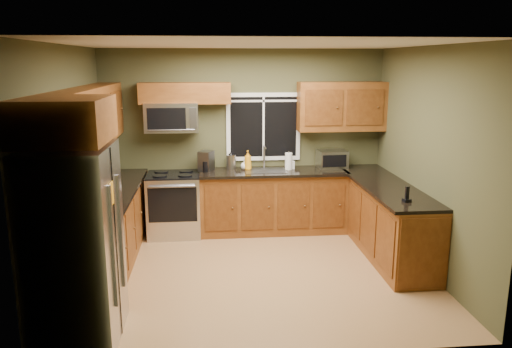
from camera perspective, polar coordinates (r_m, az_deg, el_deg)
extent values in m
plane|color=#A07446|center=(6.21, -0.16, -11.14)|extent=(4.20, 4.20, 0.00)
plane|color=white|center=(5.68, -0.17, 14.62)|extent=(4.20, 4.20, 0.00)
plane|color=#444528|center=(7.56, -1.43, 3.89)|extent=(4.20, 0.00, 4.20)
plane|color=#444528|center=(4.06, 2.19, -3.94)|extent=(4.20, 0.00, 4.20)
plane|color=#444528|center=(5.98, -20.62, 0.70)|extent=(0.00, 3.60, 3.60)
plane|color=#444528|center=(6.34, 19.10, 1.46)|extent=(0.00, 3.60, 3.60)
cube|color=white|center=(7.55, 0.86, 5.41)|extent=(1.12, 0.03, 1.02)
cube|color=black|center=(7.54, 0.87, 5.40)|extent=(1.00, 0.01, 0.90)
cube|color=white|center=(7.53, 0.87, 5.39)|extent=(0.03, 0.01, 0.90)
cube|color=white|center=(7.49, 0.88, 8.35)|extent=(1.00, 0.01, 0.03)
cube|color=brown|center=(6.59, -16.42, -6.04)|extent=(0.60, 2.65, 0.90)
cube|color=black|center=(6.46, -16.47, -2.09)|extent=(0.65, 2.65, 0.04)
cube|color=brown|center=(7.51, 1.94, -3.22)|extent=(2.17, 0.60, 0.90)
cube|color=black|center=(7.37, 1.99, 0.24)|extent=(2.17, 0.65, 0.04)
cube|color=brown|center=(6.94, 14.43, -4.98)|extent=(0.60, 2.50, 0.90)
cube|color=#5B2E10|center=(5.84, 18.61, -8.66)|extent=(0.56, 0.02, 0.82)
cube|color=black|center=(6.81, 14.45, -1.21)|extent=(0.65, 2.50, 0.04)
cube|color=brown|center=(6.32, -18.43, 6.16)|extent=(0.33, 2.65, 0.72)
cube|color=brown|center=(7.31, -8.11, 9.14)|extent=(1.30, 0.33, 0.30)
cube|color=brown|center=(7.58, 9.74, 7.62)|extent=(1.30, 0.33, 0.72)
cube|color=brown|center=(4.55, -21.05, 5.77)|extent=(0.72, 0.90, 0.38)
cube|color=#B7B7BC|center=(4.80, -19.97, -7.72)|extent=(0.72, 0.90, 1.80)
cube|color=slate|center=(4.52, -16.06, -8.04)|extent=(0.03, 0.04, 1.10)
cube|color=slate|center=(4.89, -15.22, -6.39)|extent=(0.03, 0.04, 1.10)
cube|color=black|center=(4.72, -15.64, -7.75)|extent=(0.01, 0.02, 1.78)
cube|color=orange|center=(4.48, -16.18, -2.19)|extent=(0.01, 0.14, 0.20)
cube|color=#B7B7BC|center=(7.44, -9.31, -3.53)|extent=(0.76, 0.65, 0.90)
cube|color=black|center=(7.33, -9.44, -0.11)|extent=(0.76, 0.64, 0.03)
cube|color=black|center=(7.10, -9.51, -3.50)|extent=(0.68, 0.02, 0.50)
cylinder|color=slate|center=(7.01, -9.60, -1.43)|extent=(0.64, 0.04, 0.04)
cylinder|color=black|center=(7.20, -10.95, -0.20)|extent=(0.20, 0.20, 0.01)
cylinder|color=black|center=(7.17, -8.09, -0.14)|extent=(0.20, 0.20, 0.01)
cylinder|color=black|center=(7.47, -10.75, 0.28)|extent=(0.20, 0.20, 0.01)
cylinder|color=black|center=(7.45, -8.00, 0.34)|extent=(0.20, 0.20, 0.01)
cube|color=#B7B7BC|center=(7.32, -9.61, 6.43)|extent=(0.76, 0.38, 0.42)
cube|color=black|center=(7.14, -10.20, 6.24)|extent=(0.54, 0.01, 0.30)
cube|color=slate|center=(7.12, -7.21, 6.32)|extent=(0.10, 0.01, 0.30)
cylinder|color=slate|center=(7.14, -9.68, 4.96)|extent=(0.66, 0.02, 0.02)
cube|color=slate|center=(7.35, 1.10, 0.35)|extent=(0.60, 0.42, 0.02)
cylinder|color=#B7B7BC|center=(7.51, 0.93, 1.98)|extent=(0.03, 0.03, 0.34)
cylinder|color=#B7B7BC|center=(7.41, 1.01, 3.08)|extent=(0.03, 0.18, 0.03)
cube|color=#B7B7BC|center=(7.63, 8.67, 1.72)|extent=(0.45, 0.35, 0.27)
cube|color=black|center=(7.47, 8.97, 1.47)|extent=(0.36, 0.04, 0.18)
cube|color=slate|center=(7.35, -5.72, 1.50)|extent=(0.25, 0.27, 0.30)
cylinder|color=black|center=(7.29, -5.71, 0.85)|extent=(0.14, 0.14, 0.16)
cylinder|color=#B7B7BC|center=(7.46, -2.88, 1.39)|extent=(0.18, 0.18, 0.21)
cone|color=black|center=(7.43, -2.89, 2.35)|extent=(0.12, 0.12, 0.06)
cylinder|color=white|center=(7.42, 3.75, 1.47)|extent=(0.14, 0.14, 0.25)
cylinder|color=slate|center=(7.40, 3.76, 2.48)|extent=(0.02, 0.02, 0.04)
imported|color=orange|center=(7.38, -0.94, 1.59)|extent=(0.14, 0.14, 0.29)
imported|color=white|center=(7.48, 4.07, 1.27)|extent=(0.09, 0.09, 0.18)
imported|color=white|center=(7.42, -1.30, 1.11)|extent=(0.14, 0.14, 0.16)
cube|color=black|center=(5.98, 16.84, -2.89)|extent=(0.09, 0.09, 0.04)
cube|color=black|center=(5.96, 16.89, -2.05)|extent=(0.04, 0.03, 0.15)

